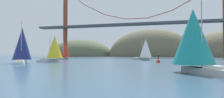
% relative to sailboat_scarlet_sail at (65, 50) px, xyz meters
% --- Properties ---
extents(ground_plane, '(360.00, 360.00, 0.00)m').
position_rel_sailboat_scarlet_sail_xyz_m(ground_plane, '(23.83, -53.63, -4.02)').
color(ground_plane, '#385670').
extents(headland_center, '(67.30, 44.00, 43.35)m').
position_rel_sailboat_scarlet_sail_xyz_m(headland_center, '(28.83, 81.37, -4.02)').
color(headland_center, '#6B664C').
rests_on(headland_center, ground_plane).
extents(headland_left, '(57.08, 44.00, 29.41)m').
position_rel_sailboat_scarlet_sail_xyz_m(headland_left, '(-31.17, 81.37, -4.02)').
color(headland_left, '#5B6647').
rests_on(headland_left, ground_plane).
extents(suspension_bridge, '(130.41, 6.00, 44.85)m').
position_rel_sailboat_scarlet_sail_xyz_m(suspension_bridge, '(23.83, 41.37, 17.09)').
color(suspension_bridge, brown).
rests_on(suspension_bridge, ground_plane).
extents(sailboat_scarlet_sail, '(4.16, 7.05, 8.31)m').
position_rel_sailboat_scarlet_sail_xyz_m(sailboat_scarlet_sail, '(0.00, 0.00, 0.00)').
color(sailboat_scarlet_sail, '#B7B2A8').
rests_on(sailboat_scarlet_sail, ground_plane).
extents(sailboat_yellow_sail, '(7.88, 6.90, 8.03)m').
position_rel_sailboat_scarlet_sail_xyz_m(sailboat_yellow_sail, '(9.07, -22.47, 0.25)').
color(sailboat_yellow_sail, white).
rests_on(sailboat_yellow_sail, ground_plane).
extents(sailboat_navy_sail, '(7.44, 8.76, 10.71)m').
position_rel_sailboat_scarlet_sail_xyz_m(sailboat_navy_sail, '(5.52, -31.64, 0.76)').
color(sailboat_navy_sail, white).
rests_on(sailboat_navy_sail, ground_plane).
extents(sailboat_white_mainsail, '(7.92, 5.43, 8.20)m').
position_rel_sailboat_scarlet_sail_xyz_m(sailboat_white_mainsail, '(33.52, -0.02, 0.26)').
color(sailboat_white_mainsail, '#B7B2A8').
rests_on(sailboat_white_mainsail, ground_plane).
extents(sailboat_teal_sail, '(7.64, 9.38, 9.10)m').
position_rel_sailboat_scarlet_sail_xyz_m(sailboat_teal_sail, '(44.87, -45.95, 0.49)').
color(sailboat_teal_sail, '#B7B2A8').
rests_on(sailboat_teal_sail, ground_plane).
extents(channel_buoy, '(1.10, 1.10, 2.64)m').
position_rel_sailboat_scarlet_sail_xyz_m(channel_buoy, '(39.08, -18.77, -3.65)').
color(channel_buoy, red).
rests_on(channel_buoy, ground_plane).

